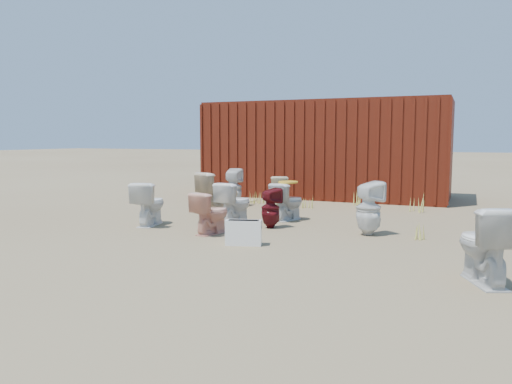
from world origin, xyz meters
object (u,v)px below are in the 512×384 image
at_px(toilet_front_pink, 211,213).
at_px(toilet_back_e, 369,208).
at_px(toilet_front_maroon, 270,208).
at_px(shipping_container, 327,149).
at_px(toilet_back_yellowlid, 288,202).
at_px(toilet_back_a, 233,188).
at_px(toilet_back_beige_right, 219,194).
at_px(loose_tank, 244,233).
at_px(toilet_front_e, 485,244).
at_px(toilet_front_a, 149,204).
at_px(toilet_front_c, 234,203).
at_px(toilet_back_beige_left, 279,191).

relative_size(toilet_front_pink, toilet_back_e, 0.79).
xyz_separation_m(toilet_front_maroon, toilet_back_e, (1.61, 0.03, 0.08)).
bearing_deg(shipping_container, toilet_back_yellowlid, -84.27).
height_order(shipping_container, toilet_front_pink, shipping_container).
bearing_deg(toilet_back_a, toilet_back_yellowlid, 137.60).
xyz_separation_m(toilet_back_yellowlid, toilet_back_e, (1.61, -0.83, 0.07)).
xyz_separation_m(toilet_front_maroon, toilet_back_beige_right, (-1.45, 0.92, 0.09)).
bearing_deg(toilet_front_maroon, shipping_container, -51.78).
relative_size(toilet_front_pink, loose_tank, 1.32).
relative_size(toilet_back_a, loose_tank, 1.66).
xyz_separation_m(toilet_front_pink, toilet_back_yellowlid, (0.66, 1.71, 0.01)).
bearing_deg(toilet_back_a, toilet_front_maroon, 122.93).
bearing_deg(toilet_back_e, shipping_container, -26.41).
relative_size(toilet_back_a, toilet_back_beige_right, 0.99).
xyz_separation_m(toilet_back_a, toilet_back_yellowlid, (1.72, -1.27, -0.07)).
xyz_separation_m(shipping_container, toilet_front_e, (3.60, -7.04, -0.79)).
height_order(shipping_container, toilet_back_beige_right, shipping_container).
xyz_separation_m(toilet_front_a, toilet_back_e, (3.61, 0.61, 0.04)).
distance_m(toilet_front_c, loose_tank, 1.76).
bearing_deg(toilet_back_e, toilet_front_a, 50.84).
xyz_separation_m(toilet_front_a, toilet_front_maroon, (2.00, 0.58, -0.04)).
xyz_separation_m(shipping_container, toilet_back_beige_left, (-0.41, -2.39, -0.86)).
height_order(toilet_front_maroon, toilet_back_yellowlid, toilet_back_yellowlid).
bearing_deg(toilet_back_e, loose_tank, 85.21).
distance_m(toilet_front_a, toilet_back_e, 3.66).
xyz_separation_m(toilet_front_c, toilet_back_beige_right, (-0.72, 0.78, 0.05)).
bearing_deg(toilet_front_maroon, toilet_front_c, 22.61).
bearing_deg(toilet_back_a, loose_tank, 112.01).
distance_m(toilet_front_e, toilet_back_beige_left, 6.15).
bearing_deg(toilet_front_c, toilet_back_beige_left, -77.03).
bearing_deg(toilet_back_e, toilet_front_pink, 62.34).
height_order(toilet_front_a, toilet_back_yellowlid, toilet_front_a).
bearing_deg(shipping_container, toilet_back_a, -114.99).
relative_size(toilet_front_a, toilet_back_e, 0.90).
xyz_separation_m(toilet_front_maroon, toilet_back_a, (-1.72, 2.13, 0.08)).
bearing_deg(toilet_front_maroon, toilet_front_pink, 85.34).
height_order(toilet_back_a, toilet_back_beige_right, toilet_back_beige_right).
relative_size(toilet_front_c, toilet_back_a, 0.88).
distance_m(toilet_front_a, toilet_front_maroon, 2.08).
relative_size(shipping_container, toilet_front_maroon, 9.03).
height_order(toilet_front_c, toilet_back_yellowlid, toilet_front_c).
distance_m(toilet_back_e, loose_tank, 2.05).
distance_m(toilet_front_c, toilet_front_maroon, 0.75).
bearing_deg(loose_tank, toilet_back_beige_left, 86.35).
distance_m(toilet_front_maroon, toilet_back_beige_left, 2.69).
xyz_separation_m(shipping_container, toilet_front_a, (-1.59, -5.52, -0.83)).
distance_m(toilet_front_maroon, toilet_front_e, 3.81).
height_order(toilet_front_pink, toilet_back_beige_right, toilet_back_beige_right).
relative_size(toilet_front_maroon, toilet_back_a, 0.80).
xyz_separation_m(toilet_front_a, loose_tank, (2.14, -0.80, -0.20)).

